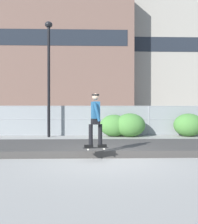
% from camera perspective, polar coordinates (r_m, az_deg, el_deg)
% --- Properties ---
extents(ground_plane, '(120.00, 120.00, 0.00)m').
position_cam_1_polar(ground_plane, '(8.60, 1.28, -10.41)').
color(ground_plane, gray).
extents(gravel_berm, '(16.08, 3.53, 0.24)m').
position_cam_1_polar(gravel_berm, '(10.65, 0.67, -7.59)').
color(gravel_berm, '#3D3A38').
rests_on(gravel_berm, ground_plane).
extents(skateboard, '(0.82, 0.34, 0.07)m').
position_cam_1_polar(skateboard, '(8.47, -0.77, -7.75)').
color(skateboard, black).
extents(skater, '(0.73, 0.61, 1.72)m').
position_cam_1_polar(skater, '(8.38, -0.77, -1.06)').
color(skater, black).
rests_on(skater, skateboard).
extents(chain_fence, '(19.09, 0.06, 1.85)m').
position_cam_1_polar(chain_fence, '(16.39, -0.22, -1.85)').
color(chain_fence, gray).
rests_on(chain_fence, ground_plane).
extents(street_lamp, '(0.44, 0.44, 6.76)m').
position_cam_1_polar(street_lamp, '(15.92, -10.80, 9.89)').
color(street_lamp, black).
rests_on(street_lamp, ground_plane).
extents(parked_car_near, '(4.49, 2.12, 1.66)m').
position_cam_1_polar(parked_car_near, '(20.35, -15.58, -1.65)').
color(parked_car_near, navy).
rests_on(parked_car_near, ground_plane).
extents(library_building, '(26.54, 11.56, 20.37)m').
position_cam_1_polar(library_building, '(47.68, -9.79, 10.97)').
color(library_building, brown).
rests_on(library_building, ground_plane).
extents(office_block, '(23.89, 14.29, 20.45)m').
position_cam_1_polar(office_block, '(54.57, 13.99, 9.69)').
color(office_block, gray).
rests_on(office_block, ground_plane).
extents(shrub_left, '(1.69, 1.39, 1.31)m').
position_cam_1_polar(shrub_left, '(15.83, 3.27, -2.94)').
color(shrub_left, '#477F38').
rests_on(shrub_left, ground_plane).
extents(shrub_center, '(1.80, 1.47, 1.39)m').
position_cam_1_polar(shrub_center, '(15.72, 6.72, -2.83)').
color(shrub_center, '#477F38').
rests_on(shrub_center, ground_plane).
extents(shrub_right, '(1.78, 1.46, 1.38)m').
position_cam_1_polar(shrub_right, '(16.71, 18.77, -2.67)').
color(shrub_right, '#477F38').
rests_on(shrub_right, ground_plane).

